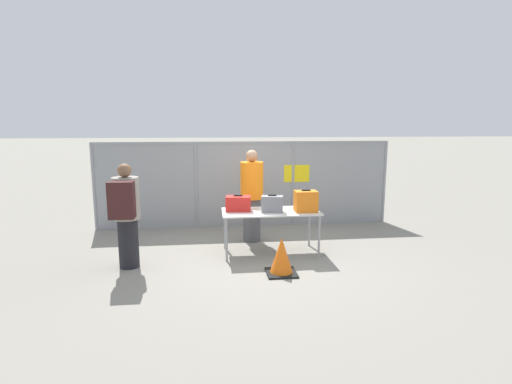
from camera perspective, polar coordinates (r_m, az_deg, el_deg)
name	(u,v)px	position (r m, az deg, el deg)	size (l,w,h in m)	color
ground_plane	(256,255)	(7.35, -0.01, -9.06)	(120.00, 120.00, 0.00)	gray
fence_section	(246,182)	(9.20, -1.49, 1.42)	(6.79, 0.07, 1.97)	gray
inspection_table	(271,214)	(7.29, 2.09, -3.19)	(1.76, 0.82, 0.80)	silver
suitcase_red	(238,203)	(7.28, -2.55, -1.65)	(0.48, 0.34, 0.29)	red
suitcase_grey	(272,204)	(7.17, 2.33, -1.72)	(0.41, 0.27, 0.32)	slate
suitcase_orange	(306,201)	(7.26, 7.12, -1.31)	(0.40, 0.28, 0.40)	orange
traveler_hooded	(126,212)	(6.81, -18.09, -2.72)	(0.43, 0.67, 1.74)	black
security_worker_near	(252,195)	(8.02, -0.60, -0.37)	(0.46, 0.46, 1.86)	#4C4C51
utility_trailer	(310,190)	(12.02, 7.76, 0.35)	(3.45, 2.06, 0.72)	white
traffic_cone	(281,257)	(6.44, 3.66, -9.25)	(0.48, 0.48, 0.60)	black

